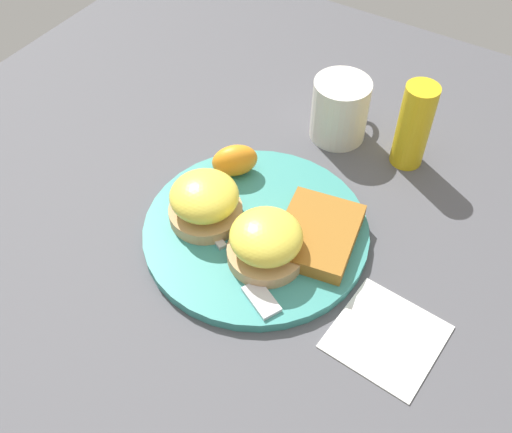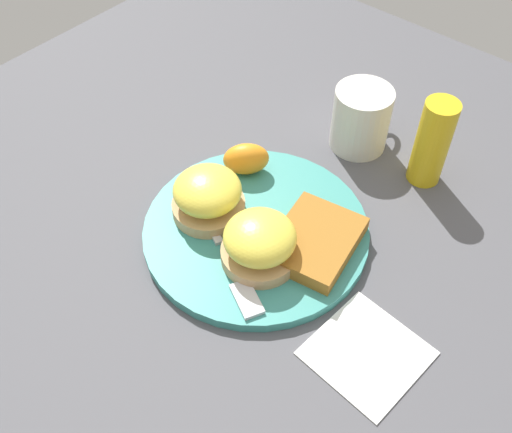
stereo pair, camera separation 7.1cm
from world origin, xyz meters
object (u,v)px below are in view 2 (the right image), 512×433
(sandwich_benedict_left, at_px, (208,196))
(fork, at_px, (222,249))
(sandwich_benedict_right, at_px, (260,242))
(condiment_bottle, at_px, (432,143))
(cup, at_px, (364,119))
(orange_wedge, at_px, (246,159))
(hashbrown_patty, at_px, (315,241))

(sandwich_benedict_left, distance_m, fork, 0.07)
(sandwich_benedict_right, distance_m, condiment_bottle, 0.27)
(cup, bearing_deg, condiment_bottle, -89.75)
(orange_wedge, bearing_deg, sandwich_benedict_left, -171.83)
(hashbrown_patty, xyz_separation_m, orange_wedge, (0.04, 0.15, 0.01))
(orange_wedge, bearing_deg, fork, -150.83)
(sandwich_benedict_right, xyz_separation_m, hashbrown_patty, (0.06, -0.04, -0.02))
(orange_wedge, bearing_deg, cup, -26.30)
(hashbrown_patty, bearing_deg, cup, 18.86)
(fork, distance_m, cup, 0.28)
(hashbrown_patty, bearing_deg, fork, 133.88)
(sandwich_benedict_right, xyz_separation_m, fork, (-0.02, 0.04, -0.03))
(orange_wedge, xyz_separation_m, condiment_bottle, (0.16, -0.18, 0.03))
(hashbrown_patty, bearing_deg, sandwich_benedict_left, 107.20)
(sandwich_benedict_left, bearing_deg, fork, -122.51)
(sandwich_benedict_left, bearing_deg, cup, -15.14)
(fork, bearing_deg, hashbrown_patty, -46.12)
(orange_wedge, bearing_deg, sandwich_benedict_right, -132.71)
(cup, distance_m, condiment_bottle, 0.10)
(cup, bearing_deg, sandwich_benedict_right, -173.29)
(orange_wedge, relative_size, fork, 0.28)
(sandwich_benedict_right, xyz_separation_m, condiment_bottle, (0.26, -0.07, 0.02))
(fork, height_order, condiment_bottle, condiment_bottle)
(sandwich_benedict_left, relative_size, condiment_bottle, 0.74)
(sandwich_benedict_left, bearing_deg, orange_wedge, 8.17)
(cup, relative_size, condiment_bottle, 0.89)
(sandwich_benedict_right, distance_m, cup, 0.26)
(fork, bearing_deg, orange_wedge, 29.17)
(sandwich_benedict_right, xyz_separation_m, orange_wedge, (0.10, 0.11, -0.01))
(orange_wedge, xyz_separation_m, fork, (-0.12, -0.07, -0.02))
(cup, bearing_deg, fork, 177.76)
(orange_wedge, distance_m, fork, 0.14)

